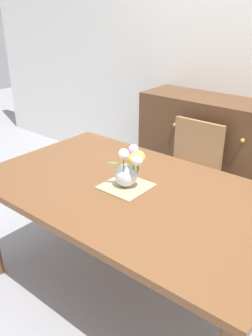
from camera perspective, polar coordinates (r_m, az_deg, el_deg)
ground_plane at (r=2.51m, az=0.88°, el=-18.73°), size 12.00×12.00×0.00m
dining_table at (r=2.10m, az=1.00°, el=-5.12°), size 1.81×1.08×0.76m
chair_far at (r=2.89m, az=10.00°, el=-0.31°), size 0.42×0.42×0.90m
dresser at (r=3.26m, az=14.18°, el=1.90°), size 1.40×0.47×1.00m
placemat at (r=2.07m, az=0.00°, el=-2.91°), size 0.26×0.26×0.01m
flower_vase at (r=2.01m, az=0.49°, el=-0.02°), size 0.21×0.19×0.25m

